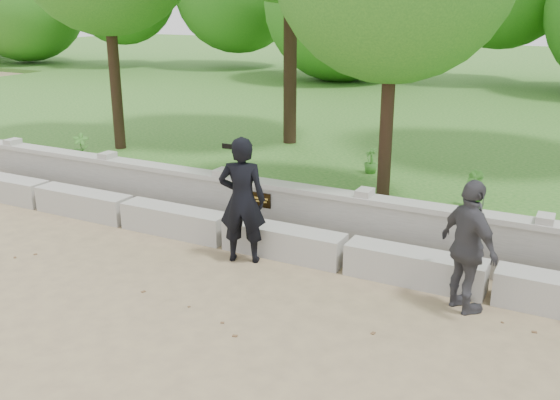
{
  "coord_description": "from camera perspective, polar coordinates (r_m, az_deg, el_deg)",
  "views": [
    {
      "loc": [
        4.96,
        -5.82,
        3.7
      ],
      "look_at": [
        1.08,
        1.64,
        0.97
      ],
      "focal_mm": 40.0,
      "sensor_mm": 36.0,
      "label": 1
    }
  ],
  "objects": [
    {
      "name": "ground",
      "position": [
        8.49,
        -11.77,
        -8.26
      ],
      "size": [
        80.0,
        80.0,
        0.0
      ],
      "primitive_type": "plane",
      "color": "tan",
      "rests_on": "ground"
    },
    {
      "name": "lawn",
      "position": [
        20.74,
        13.36,
        7.56
      ],
      "size": [
        40.0,
        22.0,
        0.25
      ],
      "primitive_type": "cube",
      "color": "#1D5918",
      "rests_on": "ground"
    },
    {
      "name": "concrete_bench",
      "position": [
        9.81,
        -4.9,
        -2.84
      ],
      "size": [
        11.9,
        0.45,
        0.45
      ],
      "color": "beige",
      "rests_on": "ground"
    },
    {
      "name": "parapet_wall",
      "position": [
        10.29,
        -2.86,
        -0.37
      ],
      "size": [
        12.5,
        0.35,
        0.9
      ],
      "color": "#B5B3AB",
      "rests_on": "ground"
    },
    {
      "name": "man_main",
      "position": [
        8.97,
        -3.48,
        -0.02
      ],
      "size": [
        0.79,
        0.73,
        1.87
      ],
      "color": "black",
      "rests_on": "ground"
    },
    {
      "name": "visitor_right",
      "position": [
        7.87,
        16.89,
        -4.16
      ],
      "size": [
        1.01,
        0.96,
        1.68
      ],
      "color": "#3E3E43",
      "rests_on": "ground"
    },
    {
      "name": "shrub_a",
      "position": [
        14.38,
        -17.71,
        4.57
      ],
      "size": [
        0.41,
        0.4,
        0.65
      ],
      "primitive_type": "imported",
      "rotation": [
        0.0,
        0.0,
        0.69
      ],
      "color": "#41842C",
      "rests_on": "lawn"
    },
    {
      "name": "shrub_b",
      "position": [
        11.2,
        17.29,
        0.92
      ],
      "size": [
        0.45,
        0.46,
        0.65
      ],
      "primitive_type": "imported",
      "rotation": [
        0.0,
        0.0,
        2.28
      ],
      "color": "#41842C",
      "rests_on": "lawn"
    },
    {
      "name": "shrub_d",
      "position": [
        13.0,
        8.3,
        3.59
      ],
      "size": [
        0.39,
        0.39,
        0.53
      ],
      "primitive_type": "imported",
      "rotation": [
        0.0,
        0.0,
        5.66
      ],
      "color": "#41842C",
      "rests_on": "lawn"
    }
  ]
}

